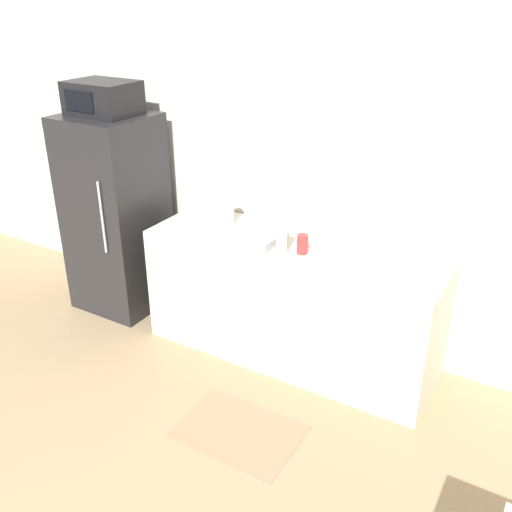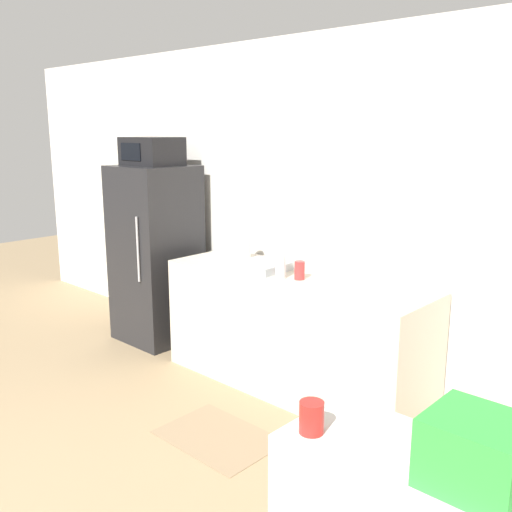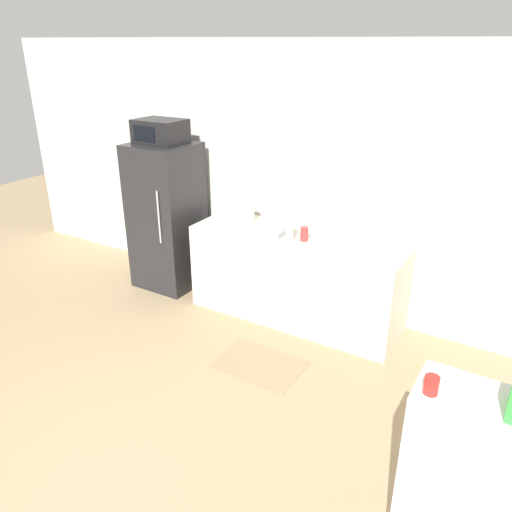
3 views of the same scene
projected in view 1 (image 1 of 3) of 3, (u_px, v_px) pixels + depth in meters
The scene contains 9 objects.
wall_back at pixel (303, 168), 4.04m from camera, with size 8.00×0.06×2.60m, color white.
refrigerator at pixel (116, 215), 4.58m from camera, with size 0.67×0.64×1.60m.
microwave at pixel (103, 98), 4.18m from camera, with size 0.50×0.37×0.24m.
counter at pixel (291, 302), 4.05m from camera, with size 2.08×0.66×0.87m, color beige.
sink_basin at pixel (255, 236), 3.94m from camera, with size 0.35×0.32×0.06m, color #9EA3A8.
bottle_tall at pixel (282, 237), 3.70m from camera, with size 0.07×0.07×0.24m, color silver.
bottle_short at pixel (302, 244), 3.73m from camera, with size 0.07×0.07×0.13m, color red.
paper_towel_roll at pixel (226, 209), 4.16m from camera, with size 0.11×0.11×0.23m, color white.
kitchen_rug at pixel (239, 431), 3.49m from camera, with size 0.74×0.52×0.01m, color #937A5B.
Camera 1 is at (1.71, -0.32, 2.49)m, focal length 40.00 mm.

